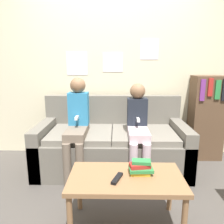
# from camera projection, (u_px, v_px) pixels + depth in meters

# --- Properties ---
(ground_plane) EXTENTS (10.00, 10.00, 0.00)m
(ground_plane) POSITION_uv_depth(u_px,v_px,m) (111.00, 190.00, 2.37)
(ground_plane) COLOR #4C4742
(wall_back) EXTENTS (8.00, 0.06, 2.60)m
(wall_back) POSITION_uv_depth(u_px,v_px,m) (113.00, 66.00, 3.16)
(wall_back) COLOR beige
(wall_back) RESTS_ON ground_plane
(couch) EXTENTS (1.87, 0.88, 0.91)m
(couch) POSITION_uv_depth(u_px,v_px,m) (112.00, 145.00, 2.85)
(couch) COLOR #6B665B
(couch) RESTS_ON ground_plane
(coffee_table) EXTENTS (0.92, 0.51, 0.46)m
(coffee_table) POSITION_uv_depth(u_px,v_px,m) (126.00, 182.00, 1.77)
(coffee_table) COLOR #8E6642
(coffee_table) RESTS_ON ground_plane
(person_left) EXTENTS (0.24, 0.59, 1.18)m
(person_left) POSITION_uv_depth(u_px,v_px,m) (77.00, 122.00, 2.58)
(person_left) COLOR #756656
(person_left) RESTS_ON ground_plane
(person_right) EXTENTS (0.24, 0.59, 1.11)m
(person_right) POSITION_uv_depth(u_px,v_px,m) (138.00, 125.00, 2.57)
(person_right) COLOR silver
(person_right) RESTS_ON ground_plane
(tv_remote) EXTENTS (0.10, 0.17, 0.02)m
(tv_remote) POSITION_uv_depth(u_px,v_px,m) (117.00, 178.00, 1.71)
(tv_remote) COLOR black
(tv_remote) RESTS_ON coffee_table
(book_stack) EXTENTS (0.20, 0.14, 0.11)m
(book_stack) POSITION_uv_depth(u_px,v_px,m) (140.00, 168.00, 1.79)
(book_stack) COLOR gold
(book_stack) RESTS_ON coffee_table
(bookshelf) EXTENTS (0.43, 0.33, 1.18)m
(bookshelf) POSITION_uv_depth(u_px,v_px,m) (206.00, 118.00, 3.09)
(bookshelf) COLOR brown
(bookshelf) RESTS_ON ground_plane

